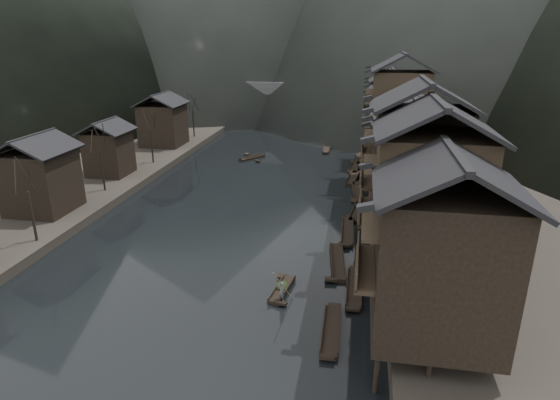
# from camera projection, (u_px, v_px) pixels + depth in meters

# --- Properties ---
(water) EXTENTS (300.00, 300.00, 0.00)m
(water) POSITION_uv_depth(u_px,v_px,m) (196.00, 280.00, 38.22)
(water) COLOR black
(water) RESTS_ON ground
(right_bank) EXTENTS (40.00, 200.00, 1.80)m
(right_bank) POSITION_uv_depth(u_px,v_px,m) (512.00, 162.00, 69.32)
(right_bank) COLOR #2D2823
(right_bank) RESTS_ON ground
(left_bank) EXTENTS (40.00, 200.00, 1.20)m
(left_bank) POSITION_uv_depth(u_px,v_px,m) (81.00, 146.00, 80.79)
(left_bank) COLOR #2D2823
(left_bank) RESTS_ON ground
(stilt_houses) EXTENTS (9.00, 67.60, 16.91)m
(stilt_houses) POSITION_uv_depth(u_px,v_px,m) (406.00, 132.00, 49.79)
(stilt_houses) COLOR black
(stilt_houses) RESTS_ON ground
(left_houses) EXTENTS (8.10, 53.20, 8.73)m
(left_houses) POSITION_uv_depth(u_px,v_px,m) (91.00, 147.00, 58.29)
(left_houses) COLOR black
(left_houses) RESTS_ON left_bank
(bare_trees) EXTENTS (3.48, 63.96, 6.96)m
(bare_trees) POSITION_uv_depth(u_px,v_px,m) (117.00, 143.00, 57.52)
(bare_trees) COLOR black
(bare_trees) RESTS_ON left_bank
(moored_sampans) EXTENTS (3.47, 53.01, 0.47)m
(moored_sampans) POSITION_uv_depth(u_px,v_px,m) (352.00, 209.00, 53.05)
(moored_sampans) COLOR black
(moored_sampans) RESTS_ON water
(midriver_boats) EXTENTS (13.75, 39.46, 0.45)m
(midriver_boats) POSITION_uv_depth(u_px,v_px,m) (300.00, 137.00, 89.42)
(midriver_boats) COLOR black
(midriver_boats) RESTS_ON water
(stone_bridge) EXTENTS (40.00, 6.00, 9.00)m
(stone_bridge) POSITION_uv_depth(u_px,v_px,m) (305.00, 100.00, 103.26)
(stone_bridge) COLOR #4C4C4F
(stone_bridge) RESTS_ON ground
(hero_sampan) EXTENTS (1.55, 4.63, 0.43)m
(hero_sampan) POSITION_uv_depth(u_px,v_px,m) (282.00, 289.00, 36.38)
(hero_sampan) COLOR black
(hero_sampan) RESTS_ON water
(cargo_heap) EXTENTS (1.00, 1.31, 0.60)m
(cargo_heap) POSITION_uv_depth(u_px,v_px,m) (282.00, 282.00, 36.40)
(cargo_heap) COLOR black
(cargo_heap) RESTS_ON hero_sampan
(boatman) EXTENTS (0.68, 0.64, 1.56)m
(boatman) POSITION_uv_depth(u_px,v_px,m) (282.00, 289.00, 34.54)
(boatman) COLOR #5E5E61
(boatman) RESTS_ON hero_sampan
(bamboo_pole) EXTENTS (1.39, 1.90, 3.38)m
(bamboo_pole) POSITION_uv_depth(u_px,v_px,m) (284.00, 259.00, 33.68)
(bamboo_pole) COLOR #8C7A51
(bamboo_pole) RESTS_ON boatman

